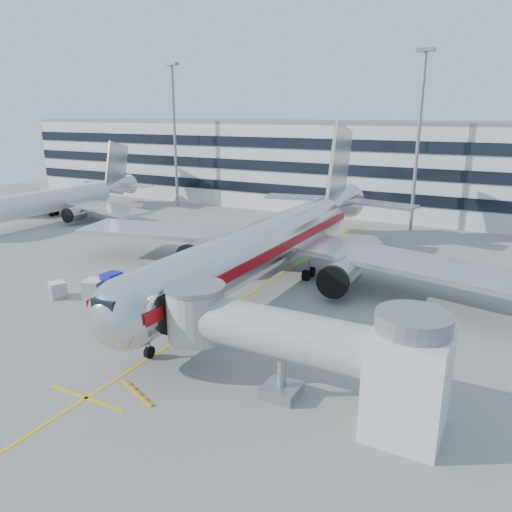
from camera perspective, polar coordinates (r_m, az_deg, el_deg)
The scene contains 15 objects.
ground at distance 43.14m, azimuth -5.19°, elevation -7.16°, with size 180.00×180.00×0.00m, color gray.
lead_in_line at distance 51.18m, azimuth 0.98°, elevation -3.29°, with size 0.25×70.00×0.01m, color yellow.
stop_bar at distance 33.69m, azimuth -18.85°, elevation -15.11°, with size 6.00×0.25×0.01m, color yellow.
main_jet at distance 51.43m, azimuth 1.88°, elevation 1.72°, with size 50.95×48.70×16.06m.
jet_bridge at distance 29.86m, azimuth 5.98°, elevation -10.03°, with size 17.80×4.50×7.00m.
terminal at distance 93.98m, azimuth 14.77°, elevation 9.94°, with size 150.00×24.25×15.60m.
light_mast_west at distance 94.24m, azimuth -9.33°, elevation 14.58°, with size 2.40×1.20×25.45m.
light_mast_centre at distance 76.28m, azimuth 18.15°, elevation 13.72°, with size 2.40×1.20×25.45m.
second_jet at distance 88.77m, azimuth -22.09°, elevation 5.95°, with size 38.21×36.52×12.04m.
belt_loader at distance 46.62m, azimuth -8.67°, elevation -4.66°, with size 4.61×2.81×2.16m.
baggage_tug at distance 49.11m, azimuth -15.73°, elevation -3.48°, with size 3.24×2.13×2.39m.
cargo_container_left at distance 51.24m, azimuth -16.03°, elevation -2.93°, with size 1.60×1.60×1.66m.
cargo_container_right at distance 49.64m, azimuth -18.00°, elevation -3.61°, with size 2.03×2.03×1.84m.
cargo_container_front at distance 51.15m, azimuth -21.73°, elevation -3.60°, with size 1.89×1.89×1.51m.
ramp_worker at distance 46.08m, azimuth -14.61°, elevation -4.85°, with size 0.68×0.44×1.85m, color #8BF619.
Camera 1 is at (22.12, -32.93, 16.95)m, focal length 35.00 mm.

